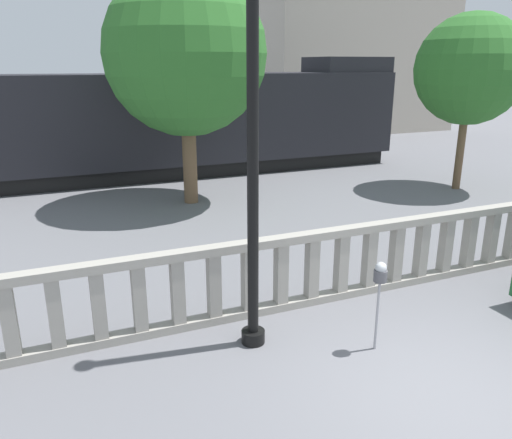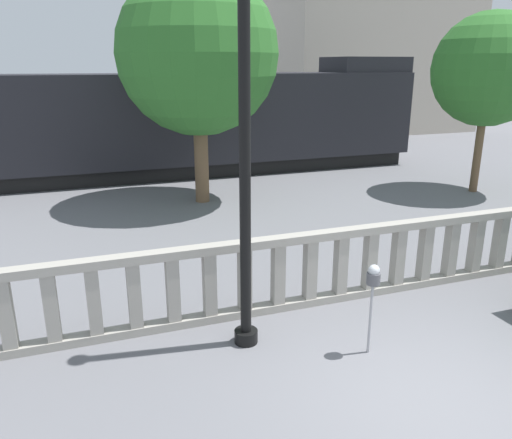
{
  "view_description": "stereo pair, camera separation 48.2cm",
  "coord_description": "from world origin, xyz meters",
  "px_view_note": "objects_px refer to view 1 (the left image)",
  "views": [
    {
      "loc": [
        -4.33,
        -4.04,
        4.11
      ],
      "look_at": [
        -0.94,
        4.03,
        1.36
      ],
      "focal_mm": 35.0,
      "sensor_mm": 36.0,
      "label": 1
    },
    {
      "loc": [
        -3.88,
        -4.22,
        4.11
      ],
      "look_at": [
        -0.94,
        4.03,
        1.36
      ],
      "focal_mm": 35.0,
      "sensor_mm": 36.0,
      "label": 2
    }
  ],
  "objects_px": {
    "lamppost": "(253,165)",
    "tree_left": "(185,54)",
    "tree_right": "(470,70)",
    "parking_meter": "(380,278)",
    "train_near": "(143,124)"
  },
  "relations": [
    {
      "from": "lamppost",
      "to": "train_near",
      "type": "height_order",
      "value": "lamppost"
    },
    {
      "from": "train_near",
      "to": "parking_meter",
      "type": "bearing_deg",
      "value": -86.18
    },
    {
      "from": "lamppost",
      "to": "parking_meter",
      "type": "relative_size",
      "value": 4.04
    },
    {
      "from": "parking_meter",
      "to": "tree_right",
      "type": "distance_m",
      "value": 11.6
    },
    {
      "from": "lamppost",
      "to": "tree_left",
      "type": "relative_size",
      "value": 0.84
    },
    {
      "from": "parking_meter",
      "to": "train_near",
      "type": "bearing_deg",
      "value": 93.82
    },
    {
      "from": "lamppost",
      "to": "parking_meter",
      "type": "bearing_deg",
      "value": -28.45
    },
    {
      "from": "train_near",
      "to": "tree_right",
      "type": "xyz_separation_m",
      "value": [
        9.45,
        -5.87,
        1.93
      ]
    },
    {
      "from": "tree_left",
      "to": "tree_right",
      "type": "bearing_deg",
      "value": -11.58
    },
    {
      "from": "train_near",
      "to": "tree_left",
      "type": "distance_m",
      "value": 4.74
    },
    {
      "from": "parking_meter",
      "to": "lamppost",
      "type": "bearing_deg",
      "value": 151.55
    },
    {
      "from": "lamppost",
      "to": "parking_meter",
      "type": "xyz_separation_m",
      "value": [
        1.62,
        -0.88,
        -1.61
      ]
    },
    {
      "from": "lamppost",
      "to": "tree_left",
      "type": "distance_m",
      "value": 8.51
    },
    {
      "from": "parking_meter",
      "to": "tree_right",
      "type": "relative_size",
      "value": 0.25
    },
    {
      "from": "lamppost",
      "to": "tree_left",
      "type": "bearing_deg",
      "value": 80.77
    }
  ]
}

